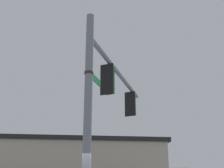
{
  "coord_description": "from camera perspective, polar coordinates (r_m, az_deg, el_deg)",
  "views": [
    {
      "loc": [
        4.53,
        -7.92,
        1.48
      ],
      "look_at": [
        -0.36,
        2.48,
        5.47
      ],
      "focal_mm": 49.38,
      "sensor_mm": 36.0,
      "label": 1
    }
  ],
  "objects": [
    {
      "name": "mast_arm",
      "position": [
        13.35,
        1.27,
        1.89
      ],
      "size": [
        1.19,
        6.99,
        0.19
      ],
      "primitive_type": "cylinder",
      "rotation": [
        0.0,
        1.57,
        1.71
      ],
      "color": "slate"
    },
    {
      "name": "signal_pole",
      "position": [
        9.35,
        -4.52,
        -6.32
      ],
      "size": [
        0.25,
        0.25,
        7.1
      ],
      "primitive_type": "cylinder",
      "color": "slate",
      "rests_on": "ground"
    },
    {
      "name": "street_name_sign",
      "position": [
        10.04,
        -3.69,
        1.43
      ],
      "size": [
        0.32,
        1.23,
        0.22
      ],
      "color": "#147238"
    },
    {
      "name": "traffic_light_mid_inner",
      "position": [
        15.17,
        3.62,
        -3.83
      ],
      "size": [
        0.54,
        0.49,
        1.31
      ],
      "color": "black"
    },
    {
      "name": "traffic_light_nearest_pole",
      "position": [
        11.8,
        -0.57,
        0.65
      ],
      "size": [
        0.54,
        0.49,
        1.31
      ],
      "color": "black"
    }
  ]
}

